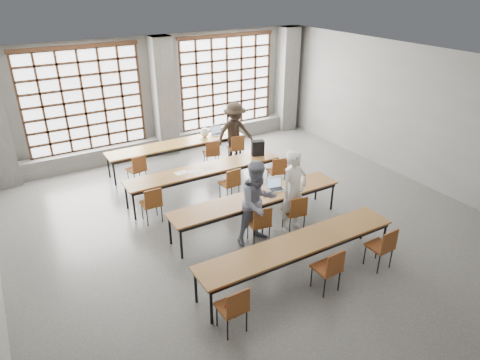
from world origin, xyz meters
name	(u,v)px	position (x,y,z in m)	size (l,w,h in m)	color
floor	(257,229)	(0.00, 0.00, 0.00)	(11.00, 11.00, 0.00)	#4A4B48
ceiling	(260,68)	(0.00, 0.00, 3.50)	(11.00, 11.00, 0.00)	silver
wall_back	(161,95)	(0.00, 5.50, 1.75)	(10.00, 10.00, 0.00)	slate
wall_right	(423,117)	(5.00, 0.00, 1.75)	(11.00, 11.00, 0.00)	slate
column_mid	(164,97)	(0.00, 5.22, 1.75)	(0.60, 0.55, 3.50)	#545452
column_right	(287,80)	(4.50, 5.22, 1.75)	(0.60, 0.55, 3.50)	#545452
window_left	(84,101)	(-2.25, 5.42, 1.90)	(3.32, 0.12, 3.00)	white
window_right	(227,82)	(2.25, 5.42, 1.90)	(3.32, 0.12, 3.00)	white
sill_ledge	(167,143)	(0.00, 5.30, 0.25)	(9.80, 0.35, 0.50)	#545452
desk_row_a	(177,145)	(-0.17, 3.99, 0.66)	(4.00, 0.70, 0.73)	brown
desk_row_b	(204,171)	(-0.26, 2.04, 0.66)	(4.00, 0.70, 0.73)	brown
desk_row_c	(257,199)	(0.07, 0.13, 0.66)	(4.00, 0.70, 0.73)	brown
desk_row_d	(299,245)	(-0.22, -1.72, 0.66)	(4.00, 0.70, 0.73)	brown
chair_back_left	(138,167)	(-1.55, 3.36, 0.54)	(0.50, 0.50, 0.88)	brown
chair_back_mid	(212,151)	(0.62, 3.36, 0.54)	(0.50, 0.50, 0.88)	brown
chair_back_right	(236,146)	(1.42, 3.36, 0.54)	(0.49, 0.50, 0.88)	brown
chair_mid_left	(152,201)	(-1.86, 1.41, 0.54)	(0.42, 0.43, 0.88)	brown
chair_mid_centre	(231,181)	(0.14, 1.41, 0.54)	(0.44, 0.45, 0.88)	maroon
chair_mid_right	(278,169)	(1.52, 1.42, 0.54)	(0.50, 0.50, 0.88)	brown
chair_front_left	(260,221)	(-0.24, -0.50, 0.54)	(0.48, 0.49, 0.88)	brown
chair_front_right	(296,210)	(0.66, -0.50, 0.54)	(0.48, 0.48, 0.88)	brown
chair_near_left	(234,306)	(-1.92, -2.35, 0.54)	(0.43, 0.43, 0.88)	brown
chair_near_mid	(330,266)	(-0.02, -2.35, 0.54)	(0.43, 0.44, 0.88)	brown
chair_near_right	(383,244)	(1.29, -2.35, 0.54)	(0.44, 0.44, 0.88)	brown
student_male	(294,192)	(0.67, -0.37, 0.92)	(0.67, 0.44, 1.84)	white
student_female	(258,203)	(-0.23, -0.37, 0.90)	(0.88, 0.68, 1.81)	#171E47
student_back	(235,133)	(1.43, 3.49, 0.90)	(1.16, 0.67, 1.80)	black
laptop_front	(276,186)	(0.63, 0.24, 0.79)	(0.41, 0.36, 0.26)	silver
laptop_back	(217,132)	(1.18, 4.10, 0.79)	(0.39, 0.34, 0.26)	silver
mouse	(293,186)	(1.02, 0.11, 0.75)	(0.10, 0.06, 0.04)	silver
green_box	(253,194)	(0.02, 0.21, 0.78)	(0.25, 0.09, 0.09)	green
phone	(266,196)	(0.25, 0.03, 0.74)	(0.13, 0.06, 0.01)	black
paper_sheet_a	(181,173)	(-0.86, 2.09, 0.73)	(0.30, 0.21, 0.00)	silver
paper_sheet_b	(194,171)	(-0.56, 1.99, 0.73)	(0.30, 0.21, 0.00)	silver
paper_sheet_c	(208,167)	(-0.16, 2.04, 0.73)	(0.30, 0.21, 0.00)	silver
backpack	(258,148)	(1.34, 2.09, 0.93)	(0.32, 0.20, 0.40)	black
plastic_bag	(205,132)	(0.73, 4.04, 0.87)	(0.26, 0.21, 0.29)	white
red_pouch	(231,304)	(-1.92, -2.27, 0.50)	(0.20, 0.08, 0.06)	#A91415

